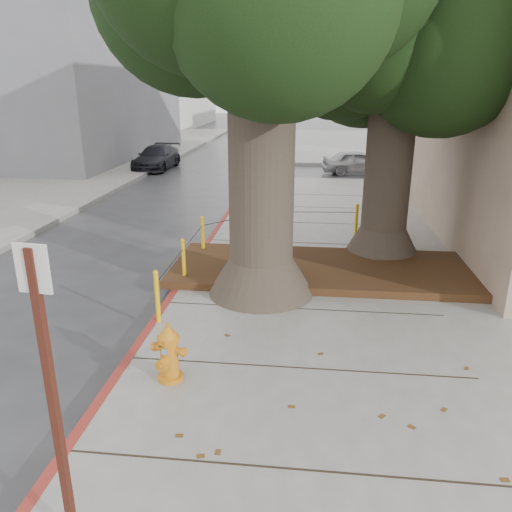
% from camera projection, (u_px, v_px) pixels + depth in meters
% --- Properties ---
extents(ground, '(140.00, 140.00, 0.00)m').
position_uv_depth(ground, '(262.00, 375.00, 7.24)').
color(ground, '#28282B').
rests_on(ground, ground).
extents(sidewalk_far, '(16.00, 20.00, 0.15)m').
position_uv_depth(sidewalk_far, '(391.00, 144.00, 34.77)').
color(sidewalk_far, slate).
rests_on(sidewalk_far, ground).
extents(curb_red, '(0.14, 26.00, 0.16)m').
position_uv_depth(curb_red, '(174.00, 295.00, 9.78)').
color(curb_red, maroon).
rests_on(curb_red, ground).
extents(planter_bed, '(6.40, 2.60, 0.16)m').
position_uv_depth(planter_bed, '(322.00, 269.00, 10.73)').
color(planter_bed, black).
rests_on(planter_bed, sidewalk_main).
extents(building_far_grey, '(12.00, 16.00, 12.00)m').
position_uv_depth(building_far_grey, '(33.00, 46.00, 27.56)').
color(building_far_grey, slate).
rests_on(building_far_grey, ground).
extents(building_far_white, '(12.00, 18.00, 15.00)m').
position_uv_depth(building_far_white, '(136.00, 47.00, 48.90)').
color(building_far_white, silver).
rests_on(building_far_white, ground).
extents(tree_far, '(4.50, 3.80, 7.17)m').
position_uv_depth(tree_far, '(416.00, 32.00, 10.33)').
color(tree_far, '#4C3F33').
rests_on(tree_far, sidewalk_main).
extents(bollard_ring, '(3.79, 5.39, 0.95)m').
position_uv_depth(bollard_ring, '(244.00, 241.00, 11.23)').
color(bollard_ring, '#F3B30D').
rests_on(bollard_ring, sidewalk_main).
extents(fire_hydrant, '(0.45, 0.43, 0.85)m').
position_uv_depth(fire_hydrant, '(169.00, 353.00, 6.73)').
color(fire_hydrant, orange).
rests_on(fire_hydrant, sidewalk_main).
extents(signpost, '(0.27, 0.07, 2.76)m').
position_uv_depth(signpost, '(51.00, 388.00, 3.95)').
color(signpost, '#471911').
rests_on(signpost, sidewalk_main).
extents(car_silver, '(3.42, 1.75, 1.11)m').
position_uv_depth(car_silver, '(358.00, 162.00, 23.38)').
color(car_silver, '#ACADB2').
rests_on(car_silver, ground).
extents(car_dark, '(1.72, 3.95, 1.13)m').
position_uv_depth(car_dark, '(157.00, 157.00, 24.80)').
color(car_dark, black).
rests_on(car_dark, ground).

